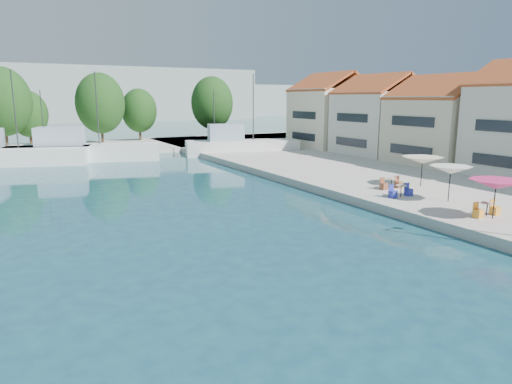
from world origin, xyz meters
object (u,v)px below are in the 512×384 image
umbrella_pink (496,184)px  umbrella_white (451,170)px  trawler_03 (81,151)px  trawler_04 (240,146)px  umbrella_cream (422,160)px

umbrella_pink → umbrella_white: bearing=70.9°
trawler_03 → umbrella_white: (17.04, -35.42, 1.51)m
umbrella_white → trawler_04: bearing=88.1°
trawler_03 → trawler_04: same height
trawler_04 → umbrella_pink: size_ratio=5.10×
trawler_03 → umbrella_cream: size_ratio=5.68×
umbrella_white → trawler_03: bearing=115.7°
trawler_03 → umbrella_white: bearing=-49.0°
trawler_04 → umbrella_cream: trawler_04 is taller
trawler_03 → umbrella_pink: size_ratio=6.04×
trawler_04 → umbrella_cream: bearing=-71.7°
umbrella_pink → trawler_04: bearing=86.1°
umbrella_white → umbrella_cream: size_ratio=0.86×
trawler_03 → trawler_04: 18.47m
umbrella_white → umbrella_pink: bearing=-109.1°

